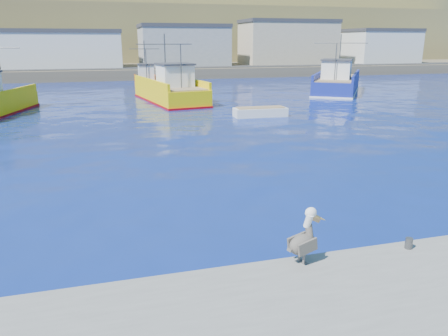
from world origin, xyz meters
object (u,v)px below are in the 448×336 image
Objects in this scene: trawler_blue at (337,83)px; trawler_yellow_b at (171,91)px; skiff_far at (335,91)px; pelican at (304,240)px; skiff_mid at (260,113)px; boat_orange at (146,81)px.

trawler_yellow_b is at bearing -172.40° from trawler_blue.
skiff_far is 43.13m from pelican.
trawler_blue reaches higher than skiff_far.
trawler_blue is 3.78× the size of skiff_far.
pelican is at bearing -120.47° from skiff_far.
skiff_mid is at bearing -137.14° from skiff_far.
skiff_mid is (-14.56, -13.60, -0.83)m from trawler_blue.
trawler_yellow_b is 2.97× the size of skiff_mid.
boat_orange is at bearing 95.29° from trawler_yellow_b.
skiff_far is at bearing 6.54° from trawler_yellow_b.
trawler_blue is at bearing 49.65° from skiff_far.
trawler_yellow_b is 3.69× the size of skiff_far.
trawler_blue is 1.82× the size of boat_orange.
skiff_far is 2.41× the size of pelican.
boat_orange is 1.67× the size of skiff_mid.
skiff_mid is 1.24× the size of skiff_far.
trawler_yellow_b is at bearing 116.96° from skiff_mid.
trawler_blue is 3.05× the size of skiff_mid.
trawler_blue is 9.09× the size of pelican.
boat_orange is 23.28m from skiff_far.
trawler_yellow_b is 1.78× the size of boat_orange.
trawler_blue is at bearing 7.60° from trawler_yellow_b.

